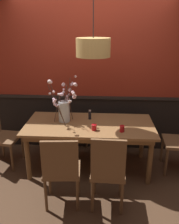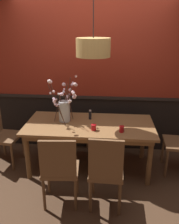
{
  "view_description": "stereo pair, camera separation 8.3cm",
  "coord_description": "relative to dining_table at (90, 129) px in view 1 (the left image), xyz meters",
  "views": [
    {
      "loc": [
        0.2,
        -3.21,
        2.12
      ],
      "look_at": [
        0.0,
        0.0,
        0.92
      ],
      "focal_mm": 38.27,
      "sensor_mm": 36.0,
      "label": 1
    },
    {
      "loc": [
        0.28,
        -3.21,
        2.12
      ],
      "look_at": [
        0.0,
        0.0,
        0.92
      ],
      "focal_mm": 38.27,
      "sensor_mm": 36.0,
      "label": 2
    }
  ],
  "objects": [
    {
      "name": "chair_far_side_left",
      "position": [
        -0.29,
        0.85,
        -0.13
      ],
      "size": [
        0.46,
        0.43,
        0.95
      ],
      "color": "brown",
      "rests_on": "ground"
    },
    {
      "name": "chair_far_side_right",
      "position": [
        0.27,
        0.87,
        -0.14
      ],
      "size": [
        0.43,
        0.41,
        0.93
      ],
      "color": "brown",
      "rests_on": "ground"
    },
    {
      "name": "back_wall",
      "position": [
        0.0,
        0.72,
        0.72
      ],
      "size": [
        4.75,
        0.14,
        2.78
      ],
      "color": "black",
      "rests_on": "ground"
    },
    {
      "name": "chair_near_side_right",
      "position": [
        0.27,
        -0.87,
        -0.11
      ],
      "size": [
        0.41,
        0.4,
        0.98
      ],
      "color": "brown",
      "rests_on": "ground"
    },
    {
      "name": "chair_near_side_left",
      "position": [
        -0.28,
        -0.86,
        -0.12
      ],
      "size": [
        0.46,
        0.41,
        0.94
      ],
      "color": "brown",
      "rests_on": "ground"
    },
    {
      "name": "ground_plane",
      "position": [
        0.0,
        0.0,
        -0.66
      ],
      "size": [
        24.0,
        24.0,
        0.0
      ],
      "primitive_type": "plane",
      "color": "#4C3321"
    },
    {
      "name": "chair_head_west_end",
      "position": [
        -1.38,
        0.03,
        -0.15
      ],
      "size": [
        0.45,
        0.48,
        0.89
      ],
      "color": "brown",
      "rests_on": "ground"
    },
    {
      "name": "pendant_lamp",
      "position": [
        0.05,
        0.03,
        1.16
      ],
      "size": [
        0.46,
        0.46,
        1.08
      ],
      "color": "tan"
    },
    {
      "name": "candle_holder_nearer_center",
      "position": [
        0.46,
        -0.24,
        0.12
      ],
      "size": [
        0.07,
        0.07,
        0.09
      ],
      "color": "red",
      "rests_on": "dining_table"
    },
    {
      "name": "dining_table",
      "position": [
        0.0,
        0.0,
        0.0
      ],
      "size": [
        1.87,
        0.9,
        0.74
      ],
      "color": "olive",
      "rests_on": "ground"
    },
    {
      "name": "vase_with_blossoms",
      "position": [
        -0.38,
        0.08,
        0.29
      ],
      "size": [
        0.45,
        0.46,
        0.69
      ],
      "color": "silver",
      "rests_on": "dining_table"
    },
    {
      "name": "condiment_bottle",
      "position": [
        -0.01,
        0.18,
        0.15
      ],
      "size": [
        0.05,
        0.05,
        0.15
      ],
      "color": "black",
      "rests_on": "dining_table"
    },
    {
      "name": "candle_holder_nearer_edge",
      "position": [
        0.08,
        -0.22,
        0.12
      ],
      "size": [
        0.07,
        0.07,
        0.09
      ],
      "color": "red",
      "rests_on": "dining_table"
    }
  ]
}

